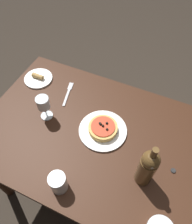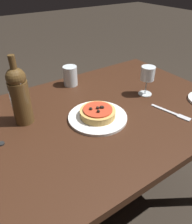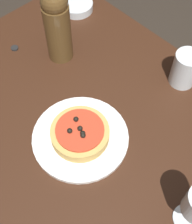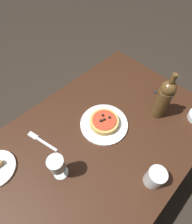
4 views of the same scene
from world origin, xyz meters
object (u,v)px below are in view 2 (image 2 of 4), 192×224
water_cup (70,76)px  wine_bottle (20,95)px  pizza (98,113)px  dining_table (101,127)px  bottle_cap (1,144)px  wine_glass (148,75)px  fork (173,113)px  dinner_plate (98,117)px

water_cup → wine_bottle: bearing=30.5°
pizza → wine_bottle: (0.27, -0.16, 0.10)m
dining_table → bottle_cap: bearing=-3.5°
bottle_cap → wine_bottle: bearing=-143.3°
dining_table → bottle_cap: bottle_cap is taller
water_cup → bottle_cap: size_ratio=4.51×
pizza → wine_bottle: size_ratio=0.53×
wine_bottle → water_cup: (-0.33, -0.20, -0.08)m
wine_glass → fork: size_ratio=0.81×
dining_table → water_cup: size_ratio=11.20×
wine_glass → fork: (0.03, 0.20, -0.11)m
wine_bottle → water_cup: 0.39m
fork → water_cup: bearing=-168.6°
dining_table → wine_glass: size_ratio=7.97×
dinner_plate → bottle_cap: bearing=-9.4°
water_cup → bottle_cap: water_cup is taller
dinner_plate → fork: (-0.30, 0.16, -0.00)m
dining_table → wine_bottle: 0.41m
bottle_cap → fork: bearing=161.8°
dinner_plate → pizza: (0.00, 0.00, 0.02)m
wine_glass → pizza: bearing=5.9°
pizza → water_cup: size_ratio=1.44×
wine_glass → water_cup: wine_glass is taller
wine_bottle → dinner_plate: bearing=149.5°
dinner_plate → pizza: 0.02m
wine_bottle → water_cup: size_ratio=2.71×
dining_table → water_cup: (-0.01, -0.32, 0.15)m
bottle_cap → pizza: bearing=170.6°
pizza → water_cup: (-0.06, -0.36, 0.02)m
bottle_cap → wine_glass: bearing=177.5°
pizza → bottle_cap: size_ratio=6.48×
pizza → water_cup: bearing=-99.9°
dining_table → pizza: 0.14m
water_cup → dinner_plate: bearing=80.1°
dining_table → wine_bottle: size_ratio=4.13×
wine_bottle → bottle_cap: size_ratio=12.25×
dining_table → wine_glass: 0.35m
fork → pizza: bearing=-131.9°
dining_table → wine_bottle: bearing=-20.6°
wine_glass → water_cup: size_ratio=1.41×
dinner_plate → water_cup: 0.36m
pizza → wine_bottle: wine_bottle is taller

